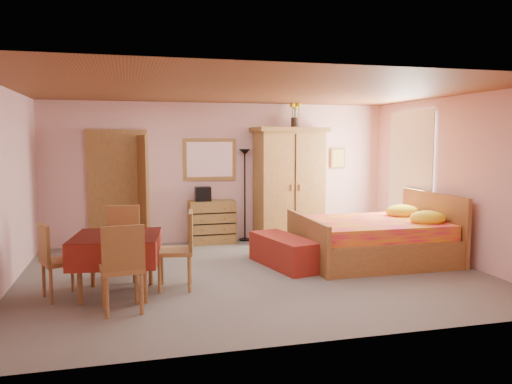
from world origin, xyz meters
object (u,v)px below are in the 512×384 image
object	(u,v)px
stereo	(203,194)
chair_south	(121,267)
chest_of_drawers	(212,222)
chair_west	(61,260)
bench	(284,252)
bed	(372,228)
dining_table	(117,265)
sunflower_vase	(295,114)
wall_mirror	(210,159)
floor_lamp	(245,195)
chair_east	(175,250)
chair_north	(122,244)
wardrobe	(289,184)

from	to	relation	value
stereo	chair_south	world-z (taller)	stereo
chest_of_drawers	chair_south	bearing A→B (deg)	-115.73
chair_west	bench	bearing A→B (deg)	82.33
bed	dining_table	world-z (taller)	bed
sunflower_vase	dining_table	distance (m)	4.73
wall_mirror	sunflower_vase	size ratio (longest dim) A/B	1.92
floor_lamp	dining_table	xyz separation A→B (m)	(-2.30, -2.87, -0.50)
chest_of_drawers	stereo	bearing A→B (deg)	-175.63
chair_east	chair_south	bearing A→B (deg)	145.94
floor_lamp	chair_east	distance (m)	3.23
chair_south	chair_north	bearing A→B (deg)	82.90
wardrobe	chair_north	bearing A→B (deg)	-151.32
bench	dining_table	distance (m)	2.56
sunflower_vase	bed	size ratio (longest dim) A/B	0.23
wall_mirror	chair_south	world-z (taller)	wall_mirror
bench	chair_south	size ratio (longest dim) A/B	1.35
wardrobe	bench	distance (m)	2.18
floor_lamp	dining_table	bearing A→B (deg)	-128.65
bed	chair_west	bearing A→B (deg)	-169.80
floor_lamp	wardrobe	distance (m)	0.87
chair_west	bed	bearing A→B (deg)	77.80
chair_east	dining_table	bearing A→B (deg)	104.43
dining_table	wardrobe	bearing A→B (deg)	40.80
wall_mirror	dining_table	xyz separation A→B (m)	(-1.65, -2.99, -1.17)
chest_of_drawers	wall_mirror	bearing A→B (deg)	89.14
chest_of_drawers	chair_west	xyz separation A→B (m)	(-2.30, -2.75, 0.07)
floor_lamp	chair_south	xyz separation A→B (m)	(-2.24, -3.51, -0.37)
sunflower_vase	bench	distance (m)	3.04
chair_north	chair_west	world-z (taller)	chair_north
wardrobe	bench	world-z (taller)	wardrobe
chair_west	chair_east	bearing A→B (deg)	69.98
bed	bench	xyz separation A→B (m)	(-1.46, 0.00, -0.30)
bench	chair_east	bearing A→B (deg)	-156.69
chair_east	chair_north	bearing A→B (deg)	56.52
sunflower_vase	bench	bearing A→B (deg)	-112.85
chair_south	chair_north	size ratio (longest dim) A/B	1.00
chair_north	chair_east	world-z (taller)	chair_east
wall_mirror	bed	bearing A→B (deg)	-42.78
floor_lamp	dining_table	world-z (taller)	floor_lamp
chair_west	chair_south	bearing A→B (deg)	24.76
chair_south	stereo	bearing A→B (deg)	59.68
wall_mirror	chair_east	xyz separation A→B (m)	(-0.93, -2.92, -1.05)
bed	bench	bearing A→B (deg)	-179.71
bed	floor_lamp	bearing A→B (deg)	127.98
bench	chair_east	xyz separation A→B (m)	(-1.71, -0.74, 0.28)
wall_mirror	chair_north	distance (m)	3.00
bed	chair_south	size ratio (longest dim) A/B	2.28
floor_lamp	sunflower_vase	world-z (taller)	sunflower_vase
chest_of_drawers	chair_east	xyz separation A→B (m)	(-0.93, -2.71, 0.11)
wall_mirror	wardrobe	distance (m)	1.58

